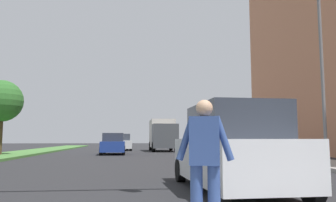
{
  "coord_description": "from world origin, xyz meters",
  "views": [
    {
      "loc": [
        -0.2,
        2.64,
        1.18
      ],
      "look_at": [
        1.51,
        17.46,
        2.84
      ],
      "focal_mm": 36.65,
      "sensor_mm": 36.0,
      "label": 1
    }
  ],
  "objects_px": {
    "street_lamp_right": "(320,59)",
    "truck_box_delivery": "(163,134)",
    "sedan_midblock": "(113,144)",
    "sedan_distant": "(122,143)",
    "suv_crossing": "(233,150)",
    "pedestrian_performer": "(205,159)",
    "tree_far": "(1,101)"
  },
  "relations": [
    {
      "from": "tree_far",
      "to": "street_lamp_right",
      "type": "distance_m",
      "value": 19.91
    },
    {
      "from": "tree_far",
      "to": "street_lamp_right",
      "type": "bearing_deg",
      "value": -32.93
    },
    {
      "from": "suv_crossing",
      "to": "pedestrian_performer",
      "type": "bearing_deg",
      "value": -112.6
    },
    {
      "from": "street_lamp_right",
      "to": "sedan_distant",
      "type": "bearing_deg",
      "value": 111.25
    },
    {
      "from": "tree_far",
      "to": "sedan_midblock",
      "type": "distance_m",
      "value": 8.48
    },
    {
      "from": "sedan_midblock",
      "to": "sedan_distant",
      "type": "xyz_separation_m",
      "value": [
        0.46,
        9.02,
        0.03
      ]
    },
    {
      "from": "tree_far",
      "to": "sedan_distant",
      "type": "relative_size",
      "value": 1.14
    },
    {
      "from": "suv_crossing",
      "to": "sedan_distant",
      "type": "height_order",
      "value": "suv_crossing"
    },
    {
      "from": "suv_crossing",
      "to": "sedan_distant",
      "type": "relative_size",
      "value": 1.06
    },
    {
      "from": "tree_far",
      "to": "suv_crossing",
      "type": "height_order",
      "value": "tree_far"
    },
    {
      "from": "street_lamp_right",
      "to": "sedan_midblock",
      "type": "height_order",
      "value": "street_lamp_right"
    },
    {
      "from": "pedestrian_performer",
      "to": "sedan_distant",
      "type": "xyz_separation_m",
      "value": [
        -1.68,
        31.71,
        -0.14
      ]
    },
    {
      "from": "tree_far",
      "to": "suv_crossing",
      "type": "bearing_deg",
      "value": -56.34
    },
    {
      "from": "sedan_distant",
      "to": "suv_crossing",
      "type": "bearing_deg",
      "value": -83.75
    },
    {
      "from": "pedestrian_performer",
      "to": "street_lamp_right",
      "type": "bearing_deg",
      "value": 52.22
    },
    {
      "from": "tree_far",
      "to": "truck_box_delivery",
      "type": "bearing_deg",
      "value": 37.82
    },
    {
      "from": "truck_box_delivery",
      "to": "tree_far",
      "type": "bearing_deg",
      "value": -142.18
    },
    {
      "from": "suv_crossing",
      "to": "sedan_midblock",
      "type": "relative_size",
      "value": 1.03
    },
    {
      "from": "pedestrian_performer",
      "to": "sedan_midblock",
      "type": "bearing_deg",
      "value": 95.38
    },
    {
      "from": "truck_box_delivery",
      "to": "suv_crossing",
      "type": "bearing_deg",
      "value": -92.07
    },
    {
      "from": "truck_box_delivery",
      "to": "street_lamp_right",
      "type": "bearing_deg",
      "value": -76.75
    },
    {
      "from": "sedan_midblock",
      "to": "sedan_distant",
      "type": "height_order",
      "value": "sedan_distant"
    },
    {
      "from": "suv_crossing",
      "to": "sedan_distant",
      "type": "bearing_deg",
      "value": 96.25
    },
    {
      "from": "tree_far",
      "to": "sedan_distant",
      "type": "height_order",
      "value": "tree_far"
    },
    {
      "from": "street_lamp_right",
      "to": "truck_box_delivery",
      "type": "distance_m",
      "value": 20.86
    },
    {
      "from": "sedan_distant",
      "to": "truck_box_delivery",
      "type": "relative_size",
      "value": 0.71
    },
    {
      "from": "street_lamp_right",
      "to": "pedestrian_performer",
      "type": "xyz_separation_m",
      "value": [
        -7.09,
        -9.15,
        -3.66
      ]
    },
    {
      "from": "pedestrian_performer",
      "to": "suv_crossing",
      "type": "bearing_deg",
      "value": 67.4
    },
    {
      "from": "suv_crossing",
      "to": "sedan_midblock",
      "type": "bearing_deg",
      "value": 100.46
    },
    {
      "from": "suv_crossing",
      "to": "sedan_distant",
      "type": "distance_m",
      "value": 28.47
    },
    {
      "from": "street_lamp_right",
      "to": "pedestrian_performer",
      "type": "relative_size",
      "value": 4.44
    },
    {
      "from": "sedan_distant",
      "to": "truck_box_delivery",
      "type": "bearing_deg",
      "value": -31.33
    }
  ]
}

